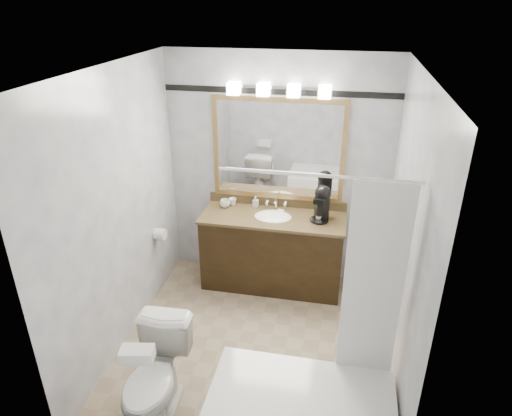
{
  "coord_description": "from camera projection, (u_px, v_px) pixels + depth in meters",
  "views": [
    {
      "loc": [
        0.67,
        -3.25,
        3.0
      ],
      "look_at": [
        -0.05,
        0.35,
        1.25
      ],
      "focal_mm": 32.0,
      "sensor_mm": 36.0,
      "label": 1
    }
  ],
  "objects": [
    {
      "name": "room",
      "position": [
        254.0,
        227.0,
        3.75
      ],
      "size": [
        2.42,
        2.62,
        2.52
      ],
      "color": "gray",
      "rests_on": "ground"
    },
    {
      "name": "vanity_light_bar",
      "position": [
        279.0,
        90.0,
        4.46
      ],
      "size": [
        1.02,
        0.14,
        0.12
      ],
      "color": "silver",
      "rests_on": "room"
    },
    {
      "name": "toilet",
      "position": [
        155.0,
        379.0,
        3.41
      ],
      "size": [
        0.45,
        0.76,
        0.76
      ],
      "primitive_type": "imported",
      "rotation": [
        0.0,
        0.0,
        0.04
      ],
      "color": "white",
      "rests_on": "ground"
    },
    {
      "name": "vanity",
      "position": [
        272.0,
        249.0,
        5.0
      ],
      "size": [
        1.53,
        0.58,
        0.97
      ],
      "color": "black",
      "rests_on": "ground"
    },
    {
      "name": "soap_bar",
      "position": [
        281.0,
        211.0,
        4.91
      ],
      "size": [
        0.08,
        0.07,
        0.02
      ],
      "primitive_type": "cube",
      "rotation": [
        0.0,
        0.0,
        -0.37
      ],
      "color": "beige",
      "rests_on": "vanity"
    },
    {
      "name": "tp_roll",
      "position": [
        160.0,
        234.0,
        4.78
      ],
      "size": [
        0.11,
        0.12,
        0.12
      ],
      "primitive_type": "cylinder",
      "rotation": [
        0.0,
        1.57,
        0.0
      ],
      "color": "white",
      "rests_on": "room"
    },
    {
      "name": "bathtub",
      "position": [
        304.0,
        410.0,
        3.27
      ],
      "size": [
        1.3,
        0.75,
        1.96
      ],
      "color": "white",
      "rests_on": "ground"
    },
    {
      "name": "mirror",
      "position": [
        278.0,
        150.0,
        4.78
      ],
      "size": [
        1.4,
        0.04,
        1.1
      ],
      "color": "#A8834C",
      "rests_on": "room"
    },
    {
      "name": "cup_right",
      "position": [
        233.0,
        201.0,
        5.07
      ],
      "size": [
        0.11,
        0.11,
        0.08
      ],
      "primitive_type": "imported",
      "rotation": [
        0.0,
        0.0,
        -0.35
      ],
      "color": "white",
      "rests_on": "vanity"
    },
    {
      "name": "soap_bottle_a",
      "position": [
        256.0,
        202.0,
        5.02
      ],
      "size": [
        0.06,
        0.06,
        0.12
      ],
      "primitive_type": "imported",
      "rotation": [
        0.0,
        0.0,
        -0.2
      ],
      "color": "white",
      "rests_on": "vanity"
    },
    {
      "name": "coffee_maker",
      "position": [
        322.0,
        202.0,
        4.69
      ],
      "size": [
        0.2,
        0.24,
        0.37
      ],
      "rotation": [
        0.0,
        0.0,
        -0.25
      ],
      "color": "black",
      "rests_on": "vanity"
    },
    {
      "name": "cup_left",
      "position": [
        225.0,
        203.0,
        5.01
      ],
      "size": [
        0.13,
        0.13,
        0.09
      ],
      "primitive_type": "imported",
      "rotation": [
        0.0,
        0.0,
        -0.17
      ],
      "color": "white",
      "rests_on": "vanity"
    },
    {
      "name": "tissue_box",
      "position": [
        137.0,
        354.0,
        3.05
      ],
      "size": [
        0.24,
        0.16,
        0.09
      ],
      "primitive_type": "cube",
      "rotation": [
        0.0,
        0.0,
        0.18
      ],
      "color": "white",
      "rests_on": "toilet"
    },
    {
      "name": "accent_stripe",
      "position": [
        280.0,
        92.0,
        4.53
      ],
      "size": [
        2.4,
        0.01,
        0.06
      ],
      "primitive_type": "cube",
      "color": "black",
      "rests_on": "room"
    }
  ]
}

